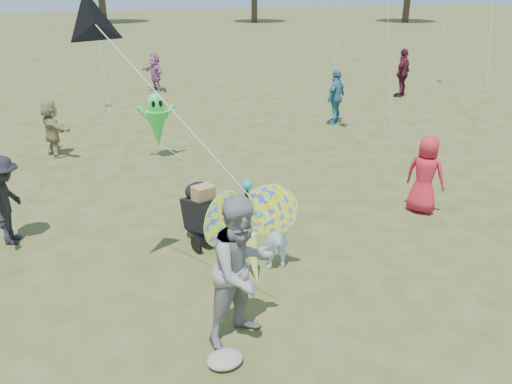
% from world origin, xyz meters
% --- Properties ---
extents(ground, '(160.00, 160.00, 0.00)m').
position_xyz_m(ground, '(0.00, 0.00, 0.00)').
color(ground, '#51592B').
rests_on(ground, ground).
extents(child_girl, '(0.47, 0.31, 1.25)m').
position_xyz_m(child_girl, '(-0.11, 0.85, 0.62)').
color(child_girl, '#B4E0FF').
rests_on(child_girl, ground).
extents(adult_man, '(1.19, 1.07, 2.01)m').
position_xyz_m(adult_man, '(-1.17, -0.58, 1.00)').
color(adult_man, gray).
rests_on(adult_man, ground).
extents(grey_bag, '(0.46, 0.37, 0.15)m').
position_xyz_m(grey_bag, '(-1.56, -1.02, 0.07)').
color(grey_bag, gray).
rests_on(grey_bag, ground).
extents(crowd_a, '(0.84, 0.92, 1.58)m').
position_xyz_m(crowd_a, '(3.53, 1.81, 0.79)').
color(crowd_a, red).
rests_on(crowd_a, ground).
extents(crowd_b, '(0.80, 1.14, 1.62)m').
position_xyz_m(crowd_b, '(-4.18, 3.33, 0.81)').
color(crowd_b, black).
rests_on(crowd_b, ground).
extents(crowd_c, '(1.10, 0.94, 1.76)m').
position_xyz_m(crowd_c, '(5.21, 8.45, 0.88)').
color(crowd_c, teal).
rests_on(crowd_c, ground).
extents(crowd_d, '(0.95, 1.47, 1.51)m').
position_xyz_m(crowd_d, '(-3.43, 8.18, 0.76)').
color(crowd_d, '#978D5D').
rests_on(crowd_d, ground).
extents(crowd_h, '(1.19, 0.99, 1.90)m').
position_xyz_m(crowd_h, '(9.76, 11.17, 0.95)').
color(crowd_h, '#4C1926').
rests_on(crowd_h, ground).
extents(crowd_j, '(0.97, 1.53, 1.57)m').
position_xyz_m(crowd_j, '(0.68, 15.87, 0.79)').
color(crowd_j, '#A75F98').
rests_on(crowd_j, ground).
extents(jogging_stroller, '(0.69, 1.12, 1.09)m').
position_xyz_m(jogging_stroller, '(-0.96, 2.18, 0.61)').
color(jogging_stroller, black).
rests_on(jogging_stroller, ground).
extents(butterfly_kite, '(1.74, 0.75, 1.83)m').
position_xyz_m(butterfly_kite, '(-0.59, 0.76, 0.84)').
color(butterfly_kite, '#E52449').
rests_on(butterfly_kite, ground).
extents(delta_kite_rig, '(2.17, 1.92, 2.66)m').
position_xyz_m(delta_kite_rig, '(-2.47, 1.11, 3.84)').
color(delta_kite_rig, black).
rests_on(delta_kite_rig, ground).
extents(alien_kite, '(1.12, 0.69, 1.74)m').
position_xyz_m(alien_kite, '(-0.85, 7.00, 0.97)').
color(alien_kite, '#33DB45').
rests_on(alien_kite, ground).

